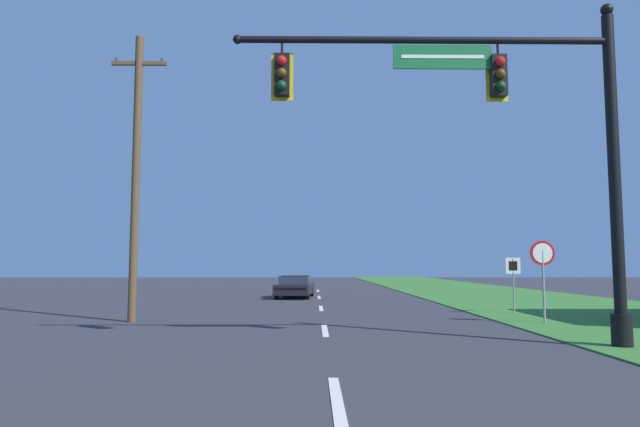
{
  "coord_description": "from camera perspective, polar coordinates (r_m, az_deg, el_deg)",
  "views": [
    {
      "loc": [
        -0.31,
        -1.87,
        1.8
      ],
      "look_at": [
        0.0,
        25.7,
        4.29
      ],
      "focal_mm": 32.0,
      "sensor_mm": 36.0,
      "label": 1
    }
  ],
  "objects": [
    {
      "name": "route_sign_post",
      "position": [
        22.36,
        18.75,
        -5.59
      ],
      "size": [
        0.55,
        0.06,
        2.03
      ],
      "color": "gray",
      "rests_on": "grass_verge_right"
    },
    {
      "name": "utility_pole_near",
      "position": [
        19.48,
        -17.93,
        4.02
      ],
      "size": [
        1.8,
        0.26,
        9.34
      ],
      "color": "brown",
      "rests_on": "ground"
    },
    {
      "name": "road_center_line",
      "position": [
        23.94,
        0.1,
        -9.46
      ],
      "size": [
        0.16,
        34.8,
        0.01
      ],
      "color": "silver",
      "rests_on": "ground"
    },
    {
      "name": "stop_sign",
      "position": [
        18.92,
        21.38,
        -4.62
      ],
      "size": [
        0.76,
        0.07,
        2.5
      ],
      "color": "gray",
      "rests_on": "grass_verge_right"
    },
    {
      "name": "signal_mast",
      "position": [
        13.62,
        19.36,
        7.36
      ],
      "size": [
        8.77,
        0.47,
        7.73
      ],
      "color": "black",
      "rests_on": "grass_verge_right"
    },
    {
      "name": "grass_verge_right",
      "position": [
        33.7,
        18.25,
        -7.93
      ],
      "size": [
        10.0,
        110.0,
        0.04
      ],
      "color": "#38752D",
      "rests_on": "ground"
    },
    {
      "name": "car_ahead",
      "position": [
        31.65,
        -2.52,
        -7.32
      ],
      "size": [
        2.15,
        4.54,
        1.19
      ],
      "color": "black",
      "rests_on": "ground"
    }
  ]
}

